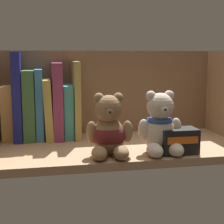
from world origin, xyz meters
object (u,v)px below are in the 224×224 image
object	(u,v)px
book_1	(18,96)
small_product_box	(178,141)
book_5	(57,100)
teddy_bear_smaller	(160,127)
teddy_bear_larger	(109,131)
book_3	(39,104)
book_0	(8,113)
book_6	(67,111)
book_2	(29,104)
book_4	(48,108)
book_7	(76,99)

from	to	relation	value
book_1	small_product_box	distance (cm)	46.67
book_5	teddy_bear_smaller	bearing A→B (deg)	-42.83
teddy_bear_larger	book_3	bearing A→B (deg)	126.08
book_0	book_6	world-z (taller)	same
book_0	book_2	size ratio (longest dim) A/B	0.78
book_1	book_2	bearing A→B (deg)	0.00
book_3	teddy_bear_larger	xyz separation A→B (cm)	(16.19, -22.22, -4.06)
teddy_bear_larger	small_product_box	world-z (taller)	teddy_bear_larger
book_3	book_4	world-z (taller)	book_3
book_1	book_4	size ratio (longest dim) A/B	1.44
book_4	book_5	xyz separation A→B (cm)	(2.70, 0.00, 2.32)
book_4	teddy_bear_larger	size ratio (longest dim) A/B	1.13
book_4	teddy_bear_larger	xyz separation A→B (cm)	(13.85, -22.22, -2.62)
book_6	book_1	bearing A→B (deg)	180.00
book_6	small_product_box	size ratio (longest dim) A/B	1.70
book_4	teddy_bear_smaller	distance (cm)	34.82
book_3	book_7	xyz separation A→B (cm)	(10.47, 0.00, 1.06)
book_5	book_6	bearing A→B (deg)	0.00
book_5	teddy_bear_smaller	xyz separation A→B (cm)	(24.01, -22.25, -4.32)
teddy_bear_smaller	book_0	bearing A→B (deg)	149.58
book_2	book_4	xyz separation A→B (cm)	(5.23, 0.00, -1.30)
book_3	teddy_bear_smaller	world-z (taller)	book_3
book_6	book_2	bearing A→B (deg)	180.00
book_0	teddy_bear_smaller	bearing A→B (deg)	-30.42
teddy_bear_smaller	book_6	bearing A→B (deg)	133.38
book_3	teddy_bear_smaller	distance (cm)	36.76
book_5	book_6	distance (cm)	4.36
small_product_box	book_5	bearing A→B (deg)	140.12
book_1	book_7	size ratio (longest dim) A/B	1.12
book_1	book_7	world-z (taller)	book_1
book_5	book_7	bearing A→B (deg)	0.00
book_1	book_3	xyz separation A→B (cm)	(5.91, 0.00, -2.34)
book_0	book_2	world-z (taller)	book_2
book_7	teddy_bear_larger	bearing A→B (deg)	-75.56
book_5	book_1	bearing A→B (deg)	180.00
book_1	book_6	xyz separation A→B (cm)	(13.94, 0.00, -4.65)
book_1	teddy_bear_larger	size ratio (longest dim) A/B	1.63
book_3	teddy_bear_smaller	size ratio (longest dim) A/B	1.30
book_2	small_product_box	xyz separation A→B (cm)	(36.17, -23.59, -6.76)
book_2	teddy_bear_larger	world-z (taller)	book_2
book_0	small_product_box	world-z (taller)	book_0
book_1	book_4	xyz separation A→B (cm)	(8.25, 0.00, -3.77)
book_0	small_product_box	distance (cm)	48.51
book_6	small_product_box	world-z (taller)	book_6
book_3	teddy_bear_larger	size ratio (longest dim) A/B	1.32
book_4	small_product_box	world-z (taller)	book_4
book_1	small_product_box	bearing A→B (deg)	-31.05
teddy_bear_larger	teddy_bear_smaller	size ratio (longest dim) A/B	0.98
book_2	teddy_bear_smaller	bearing A→B (deg)	-34.86
book_6	teddy_bear_larger	xyz separation A→B (cm)	(8.16, -22.22, -1.75)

